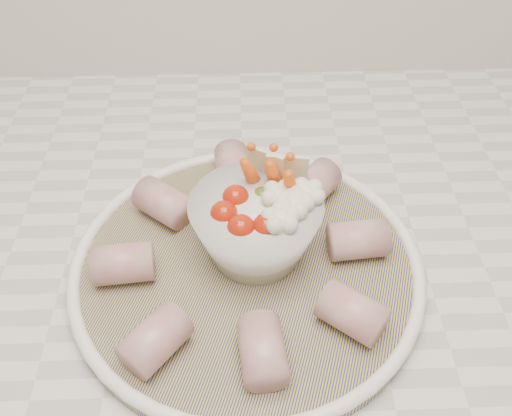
{
  "coord_description": "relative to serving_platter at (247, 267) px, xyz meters",
  "views": [
    {
      "loc": [
        -0.0,
        1.06,
        1.34
      ],
      "look_at": [
        0.01,
        1.41,
        0.99
      ],
      "focal_mm": 40.0,
      "sensor_mm": 36.0,
      "label": 1
    }
  ],
  "objects": [
    {
      "name": "serving_platter",
      "position": [
        0.0,
        0.0,
        0.0
      ],
      "size": [
        0.4,
        0.4,
        0.02
      ],
      "color": "navy",
      "rests_on": "kitchen_counter"
    },
    {
      "name": "cured_meat_rolls",
      "position": [
        -0.0,
        0.0,
        0.02
      ],
      "size": [
        0.27,
        0.27,
        0.04
      ],
      "color": "#A14952",
      "rests_on": "serving_platter"
    },
    {
      "name": "veggie_bowl",
      "position": [
        0.01,
        0.02,
        0.04
      ],
      "size": [
        0.12,
        0.12,
        0.09
      ],
      "color": "silver",
      "rests_on": "serving_platter"
    }
  ]
}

